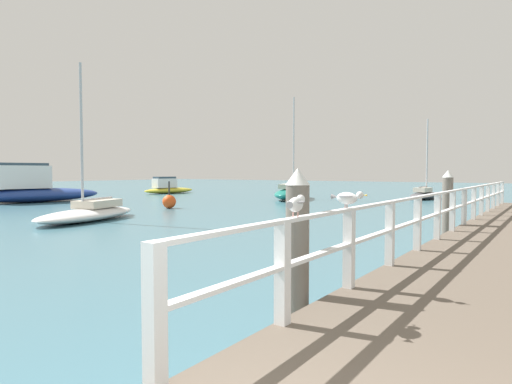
{
  "coord_description": "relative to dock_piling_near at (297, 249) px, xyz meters",
  "views": [
    {
      "loc": [
        0.73,
        -1.12,
        1.9
      ],
      "look_at": [
        -4.28,
        6.03,
        1.49
      ],
      "focal_mm": 30.5,
      "sensor_mm": 36.0,
      "label": 1
    }
  ],
  "objects": [
    {
      "name": "pier_railing",
      "position": [
        0.38,
        7.85,
        0.08
      ],
      "size": [
        0.12,
        20.93,
        1.01
      ],
      "color": "white",
      "rests_on": "pier_deck"
    },
    {
      "name": "boat_0",
      "position": [
        -12.46,
        5.57,
        -0.67
      ],
      "size": [
        3.45,
        5.59,
        5.99
      ],
      "rotation": [
        0.0,
        0.0,
        3.47
      ],
      "color": "white",
      "rests_on": "ground_plane"
    },
    {
      "name": "boat_4",
      "position": [
        -24.33,
        9.5,
        -0.17
      ],
      "size": [
        4.34,
        8.29,
        2.42
      ],
      "rotation": [
        0.0,
        0.0,
        2.92
      ],
      "color": "navy",
      "rests_on": "ground_plane"
    },
    {
      "name": "seagull_background",
      "position": [
        0.39,
        0.56,
        0.6
      ],
      "size": [
        0.48,
        0.19,
        0.21
      ],
      "rotation": [
        0.0,
        0.0,
        4.63
      ],
      "color": "white",
      "rests_on": "pier_railing"
    },
    {
      "name": "boat_2",
      "position": [
        -12.37,
        21.12,
        -0.53
      ],
      "size": [
        3.79,
        6.34,
        6.96
      ],
      "rotation": [
        0.0,
        0.0,
        0.31
      ],
      "color": "#197266",
      "rests_on": "ground_plane"
    },
    {
      "name": "seagull_foreground",
      "position": [
        0.38,
        -0.7,
        0.6
      ],
      "size": [
        0.22,
        0.47,
        0.21
      ],
      "rotation": [
        0.0,
        0.0,
        0.23
      ],
      "color": "white",
      "rests_on": "pier_railing"
    },
    {
      "name": "boat_3",
      "position": [
        -5.01,
        26.48,
        -0.64
      ],
      "size": [
        1.86,
        4.14,
        5.49
      ],
      "rotation": [
        0.0,
        0.0,
        -0.11
      ],
      "color": "#4C4C51",
      "rests_on": "ground_plane"
    },
    {
      "name": "channel_buoy",
      "position": [
        -13.96,
        11.25,
        -0.62
      ],
      "size": [
        0.7,
        0.7,
        1.4
      ],
      "color": "#E54C19",
      "rests_on": "ground_plane"
    },
    {
      "name": "dock_piling_far",
      "position": [
        0.0,
        8.38,
        0.0
      ],
      "size": [
        0.29,
        0.29,
        1.94
      ],
      "color": "#6B6056",
      "rests_on": "ground_plane"
    },
    {
      "name": "boat_6",
      "position": [
        -25.47,
        22.08,
        -0.49
      ],
      "size": [
        1.99,
        5.19,
        1.47
      ],
      "rotation": [
        0.0,
        0.0,
        3.03
      ],
      "color": "gold",
      "rests_on": "ground_plane"
    },
    {
      "name": "dock_piling_near",
      "position": [
        0.0,
        0.0,
        0.0
      ],
      "size": [
        0.29,
        0.29,
        1.94
      ],
      "color": "#6B6056",
      "rests_on": "ground_plane"
    }
  ]
}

